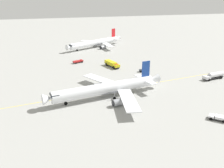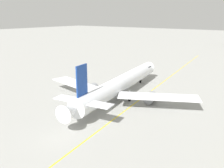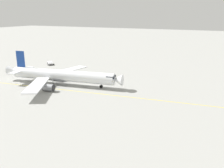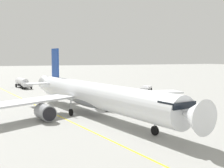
# 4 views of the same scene
# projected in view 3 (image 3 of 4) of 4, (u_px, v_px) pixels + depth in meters

# --- Properties ---
(ground_plane) EXTENTS (600.00, 600.00, 0.00)m
(ground_plane) POSITION_uv_depth(u_px,v_px,m) (60.00, 82.00, 86.03)
(ground_plane) COLOR #9E9E99
(airliner_main) EXTENTS (42.65, 37.82, 10.83)m
(airliner_main) POSITION_uv_depth(u_px,v_px,m) (61.00, 76.00, 82.17)
(airliner_main) COLOR white
(airliner_main) RESTS_ON ground_plane
(pushback_tug_truck) EXTENTS (5.00, 4.96, 1.30)m
(pushback_tug_truck) POSITION_uv_depth(u_px,v_px,m) (50.00, 63.00, 114.75)
(pushback_tug_truck) COLOR #232326
(pushback_tug_truck) RESTS_ON ground_plane
(taxiway_centreline) EXTENTS (136.68, 17.27, 0.01)m
(taxiway_centreline) POSITION_uv_depth(u_px,v_px,m) (70.00, 90.00, 76.61)
(taxiway_centreline) COLOR yellow
(taxiway_centreline) RESTS_ON ground_plane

